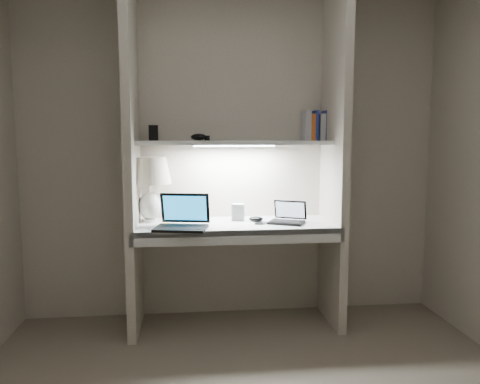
{
  "coord_description": "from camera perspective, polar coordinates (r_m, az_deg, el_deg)",
  "views": [
    {
      "loc": [
        -0.33,
        -2.11,
        1.4
      ],
      "look_at": [
        0.01,
        1.05,
        1.02
      ],
      "focal_mm": 35.0,
      "sensor_mm": 36.0,
      "label": 1
    }
  ],
  "objects": [
    {
      "name": "desk",
      "position": [
        3.42,
        -0.53,
        -4.11
      ],
      "size": [
        1.4,
        0.55,
        0.04
      ],
      "primitive_type": "cube",
      "color": "white",
      "rests_on": "alcove_panel_left"
    },
    {
      "name": "laptop_main",
      "position": [
        3.24,
        -7.02,
        -3.45
      ],
      "size": [
        0.4,
        0.36,
        0.23
      ],
      "rotation": [
        0.0,
        0.0,
        -0.2
      ],
      "color": "black",
      "rests_on": "desk"
    },
    {
      "name": "book_row",
      "position": [
        3.66,
        9.38,
        7.9
      ],
      "size": [
        0.21,
        0.15,
        0.23
      ],
      "color": "#BEBEBE",
      "rests_on": "shelf"
    },
    {
      "name": "back_wall",
      "position": [
        3.63,
        -0.97,
        4.49
      ],
      "size": [
        3.2,
        0.01,
        2.5
      ],
      "primitive_type": "cube",
      "color": "beige",
      "rests_on": "floor"
    },
    {
      "name": "shelf_gadget",
      "position": [
        3.5,
        -5.07,
        6.7
      ],
      "size": [
        0.13,
        0.11,
        0.05
      ],
      "primitive_type": "ellipsoid",
      "rotation": [
        0.0,
        0.0,
        -0.19
      ],
      "color": "black",
      "rests_on": "shelf"
    },
    {
      "name": "strip_light",
      "position": [
        3.45,
        -0.7,
        5.67
      ],
      "size": [
        0.6,
        0.04,
        0.02
      ],
      "primitive_type": "cube",
      "color": "white",
      "rests_on": "shelf"
    },
    {
      "name": "shelf_box",
      "position": [
        3.54,
        -10.5,
        7.1
      ],
      "size": [
        0.07,
        0.05,
        0.11
      ],
      "primitive_type": "cube",
      "rotation": [
        0.0,
        0.0,
        -0.0
      ],
      "color": "black",
      "rests_on": "shelf"
    },
    {
      "name": "sticky_note",
      "position": [
        3.42,
        -9.09,
        -3.84
      ],
      "size": [
        0.07,
        0.07,
        0.0
      ],
      "primitive_type": "cube",
      "rotation": [
        0.0,
        0.0,
        0.2
      ],
      "color": "yellow",
      "rests_on": "desk"
    },
    {
      "name": "mouse",
      "position": [
        3.46,
        1.96,
        -3.31
      ],
      "size": [
        0.12,
        0.09,
        0.04
      ],
      "primitive_type": "ellipsoid",
      "rotation": [
        0.0,
        0.0,
        -0.19
      ],
      "color": "black",
      "rests_on": "desk"
    },
    {
      "name": "alcove_panel_left",
      "position": [
        3.36,
        -13.04,
        4.13
      ],
      "size": [
        0.06,
        0.55,
        2.5
      ],
      "primitive_type": "cube",
      "color": "beige",
      "rests_on": "floor"
    },
    {
      "name": "desk_apron",
      "position": [
        3.17,
        -0.07,
        -5.53
      ],
      "size": [
        1.46,
        0.03,
        0.1
      ],
      "primitive_type": "cube",
      "color": "silver",
      "rests_on": "desk"
    },
    {
      "name": "shelf",
      "position": [
        3.45,
        -0.7,
        6.03
      ],
      "size": [
        1.4,
        0.36,
        0.03
      ],
      "primitive_type": "cube",
      "color": "silver",
      "rests_on": "back_wall"
    },
    {
      "name": "speaker",
      "position": [
        3.49,
        -0.24,
        -2.48
      ],
      "size": [
        0.1,
        0.08,
        0.13
      ],
      "primitive_type": "cube",
      "rotation": [
        0.0,
        0.0,
        -0.25
      ],
      "color": "silver",
      "rests_on": "desk"
    },
    {
      "name": "laptop_netbook",
      "position": [
        3.43,
        5.86,
        -3.13
      ],
      "size": [
        0.31,
        0.3,
        0.16
      ],
      "rotation": [
        0.0,
        0.0,
        -0.46
      ],
      "color": "black",
      "rests_on": "desk"
    },
    {
      "name": "alcove_panel_right",
      "position": [
        3.5,
        11.46,
        4.27
      ],
      "size": [
        0.06,
        0.55,
        2.5
      ],
      "primitive_type": "cube",
      "color": "beige",
      "rests_on": "floor"
    },
    {
      "name": "table_lamp",
      "position": [
        3.48,
        -11.03,
        1.67
      ],
      "size": [
        0.33,
        0.33,
        0.48
      ],
      "color": "white",
      "rests_on": "desk"
    },
    {
      "name": "cable_coil",
      "position": [
        3.39,
        2.72,
        -3.76
      ],
      "size": [
        0.1,
        0.1,
        0.01
      ],
      "primitive_type": "torus",
      "rotation": [
        0.0,
        0.0,
        0.12
      ],
      "color": "black",
      "rests_on": "desk"
    }
  ]
}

